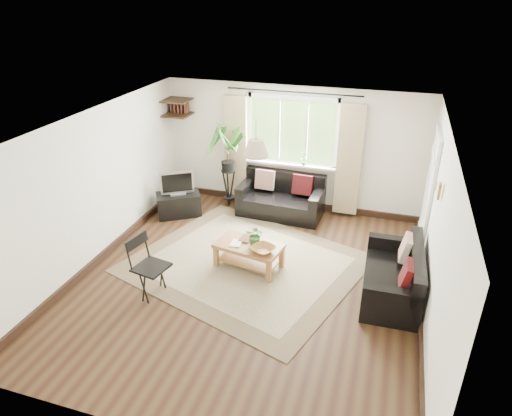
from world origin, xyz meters
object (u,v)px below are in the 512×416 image
(sofa_back, at_px, (281,197))
(folding_chair, at_px, (151,268))
(sofa_right, at_px, (392,273))
(tv_stand, at_px, (179,204))
(palm_stand, at_px, (228,167))
(coffee_table, at_px, (249,256))

(sofa_back, relative_size, folding_chair, 1.74)
(sofa_back, distance_m, folding_chair, 3.21)
(sofa_back, xyz_separation_m, folding_chair, (-1.10, -3.01, 0.08))
(sofa_right, distance_m, tv_stand, 4.26)
(sofa_back, height_order, palm_stand, palm_stand)
(sofa_right, xyz_separation_m, coffee_table, (-2.17, 0.05, -0.15))
(tv_stand, height_order, folding_chair, folding_chair)
(tv_stand, relative_size, palm_stand, 0.49)
(coffee_table, relative_size, palm_stand, 0.62)
(sofa_right, bearing_deg, folding_chair, -73.75)
(sofa_right, bearing_deg, tv_stand, -110.41)
(tv_stand, bearing_deg, sofa_back, -14.48)
(sofa_back, relative_size, sofa_right, 1.04)
(palm_stand, bearing_deg, sofa_back, -3.89)
(sofa_right, distance_m, coffee_table, 2.17)
(sofa_back, bearing_deg, coffee_table, -88.03)
(coffee_table, height_order, tv_stand, tv_stand)
(coffee_table, bearing_deg, sofa_right, -1.28)
(coffee_table, xyz_separation_m, tv_stand, (-1.86, 1.33, 0.01))
(sofa_back, bearing_deg, palm_stand, 178.53)
(sofa_back, bearing_deg, sofa_right, -40.11)
(coffee_table, xyz_separation_m, palm_stand, (-1.08, 2.00, 0.62))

